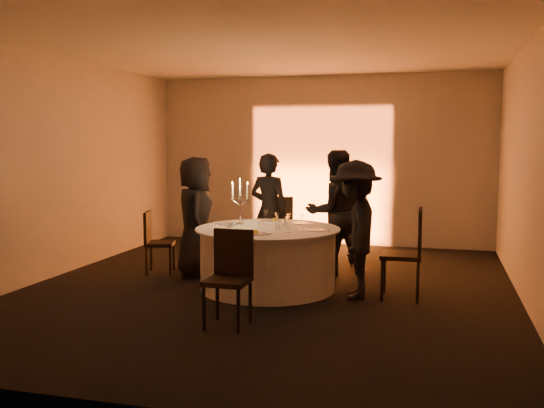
% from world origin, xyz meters
% --- Properties ---
extents(floor, '(7.00, 7.00, 0.00)m').
position_xyz_m(floor, '(0.00, 0.00, 0.00)').
color(floor, black).
rests_on(floor, ground).
extents(ceiling, '(7.00, 7.00, 0.00)m').
position_xyz_m(ceiling, '(0.00, 0.00, 3.00)').
color(ceiling, white).
rests_on(ceiling, wall_back).
extents(wall_back, '(7.00, 0.00, 7.00)m').
position_xyz_m(wall_back, '(0.00, 3.50, 1.50)').
color(wall_back, '#BBB5AD').
rests_on(wall_back, floor).
extents(wall_front, '(7.00, 0.00, 7.00)m').
position_xyz_m(wall_front, '(0.00, -3.50, 1.50)').
color(wall_front, '#BBB5AD').
rests_on(wall_front, floor).
extents(wall_left, '(0.00, 7.00, 7.00)m').
position_xyz_m(wall_left, '(-3.00, 0.00, 1.50)').
color(wall_left, '#BBB5AD').
rests_on(wall_left, floor).
extents(wall_right, '(0.00, 7.00, 7.00)m').
position_xyz_m(wall_right, '(3.00, 0.00, 1.50)').
color(wall_right, '#BBB5AD').
rests_on(wall_right, floor).
extents(uplighter_fixture, '(0.25, 0.12, 0.10)m').
position_xyz_m(uplighter_fixture, '(0.00, 3.20, 0.05)').
color(uplighter_fixture, black).
rests_on(uplighter_fixture, floor).
extents(banquet_table, '(1.80, 1.80, 0.77)m').
position_xyz_m(banquet_table, '(0.00, 0.00, 0.38)').
color(banquet_table, black).
rests_on(banquet_table, floor).
extents(chair_left, '(0.47, 0.47, 0.87)m').
position_xyz_m(chair_left, '(-1.77, 0.46, 0.49)').
color(chair_left, black).
rests_on(chair_left, floor).
extents(chair_back_left, '(0.51, 0.51, 1.05)m').
position_xyz_m(chair_back_left, '(-0.18, 1.33, 0.60)').
color(chair_back_left, black).
rests_on(chair_back_left, floor).
extents(chair_back_right, '(0.64, 0.64, 1.07)m').
position_xyz_m(chair_back_right, '(0.81, 1.23, 0.61)').
color(chair_back_right, black).
rests_on(chair_back_right, floor).
extents(chair_right, '(0.48, 0.48, 1.07)m').
position_xyz_m(chair_right, '(1.72, -0.03, 0.60)').
color(chair_right, black).
rests_on(chair_right, floor).
extents(chair_front, '(0.43, 0.43, 0.96)m').
position_xyz_m(chair_front, '(0.03, -1.51, 0.54)').
color(chair_front, black).
rests_on(chair_front, floor).
extents(guest_left, '(0.78, 0.93, 1.63)m').
position_xyz_m(guest_left, '(-1.16, 0.47, 0.82)').
color(guest_left, black).
rests_on(guest_left, floor).
extents(guest_back_left, '(0.69, 0.54, 1.67)m').
position_xyz_m(guest_back_left, '(-0.32, 1.23, 0.84)').
color(guest_back_left, black).
rests_on(guest_back_left, floor).
extents(guest_back_right, '(1.06, 1.00, 1.73)m').
position_xyz_m(guest_back_right, '(0.67, 1.04, 0.86)').
color(guest_back_right, black).
rests_on(guest_back_right, floor).
extents(guest_right, '(0.74, 1.12, 1.63)m').
position_xyz_m(guest_right, '(1.11, -0.15, 0.81)').
color(guest_right, black).
rests_on(guest_right, floor).
extents(plate_left, '(0.36, 0.28, 0.08)m').
position_xyz_m(plate_left, '(-0.57, 0.18, 0.79)').
color(plate_left, white).
rests_on(plate_left, banquet_table).
extents(plate_back_left, '(0.35, 0.28, 0.08)m').
position_xyz_m(plate_back_left, '(-0.07, 0.60, 0.79)').
color(plate_back_left, white).
rests_on(plate_back_left, banquet_table).
extents(plate_back_right, '(0.35, 0.28, 0.01)m').
position_xyz_m(plate_back_right, '(0.30, 0.49, 0.78)').
color(plate_back_right, white).
rests_on(plate_back_right, banquet_table).
extents(plate_right, '(0.36, 0.25, 0.01)m').
position_xyz_m(plate_right, '(0.61, -0.06, 0.78)').
color(plate_right, white).
rests_on(plate_right, banquet_table).
extents(plate_front, '(0.36, 0.29, 0.08)m').
position_xyz_m(plate_front, '(0.00, -0.53, 0.79)').
color(plate_front, white).
rests_on(plate_front, banquet_table).
extents(coffee_cup, '(0.11, 0.11, 0.07)m').
position_xyz_m(coffee_cup, '(-0.48, -0.05, 0.80)').
color(coffee_cup, white).
rests_on(coffee_cup, banquet_table).
extents(candelabra, '(0.26, 0.12, 0.61)m').
position_xyz_m(candelabra, '(-0.43, 0.20, 0.98)').
color(candelabra, silver).
rests_on(candelabra, banquet_table).
extents(wine_glass_a, '(0.07, 0.07, 0.19)m').
position_xyz_m(wine_glass_a, '(0.28, -0.05, 0.91)').
color(wine_glass_a, silver).
rests_on(wine_glass_a, banquet_table).
extents(wine_glass_b, '(0.07, 0.07, 0.19)m').
position_xyz_m(wine_glass_b, '(0.33, -0.31, 0.91)').
color(wine_glass_b, silver).
rests_on(wine_glass_b, banquet_table).
extents(wine_glass_c, '(0.07, 0.07, 0.19)m').
position_xyz_m(wine_glass_c, '(0.43, -0.01, 0.91)').
color(wine_glass_c, silver).
rests_on(wine_glass_c, banquet_table).
extents(wine_glass_d, '(0.07, 0.07, 0.19)m').
position_xyz_m(wine_glass_d, '(-0.11, 0.31, 0.91)').
color(wine_glass_d, silver).
rests_on(wine_glass_d, banquet_table).
extents(wine_glass_e, '(0.07, 0.07, 0.19)m').
position_xyz_m(wine_glass_e, '(0.11, 0.04, 0.91)').
color(wine_glass_e, silver).
rests_on(wine_glass_e, banquet_table).
extents(tumbler_a, '(0.07, 0.07, 0.09)m').
position_xyz_m(tumbler_a, '(0.15, -0.10, 0.82)').
color(tumbler_a, silver).
rests_on(tumbler_a, banquet_table).
extents(tumbler_b, '(0.07, 0.07, 0.09)m').
position_xyz_m(tumbler_b, '(0.14, 0.24, 0.82)').
color(tumbler_b, silver).
rests_on(tumbler_b, banquet_table).
extents(tumbler_c, '(0.07, 0.07, 0.09)m').
position_xyz_m(tumbler_c, '(-0.05, -0.13, 0.82)').
color(tumbler_c, silver).
rests_on(tumbler_c, banquet_table).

